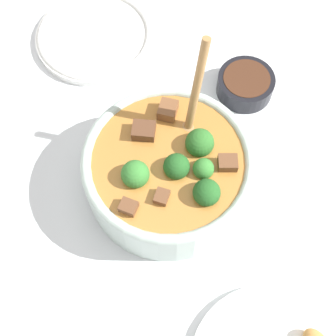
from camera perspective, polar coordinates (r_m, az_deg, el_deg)
ground_plane at (r=0.74m, az=-0.00°, el=-1.95°), size 4.00×4.00×0.00m
stew_bowl at (r=0.70m, az=0.06°, el=-0.20°), size 0.25×0.25×0.24m
condiment_bowl at (r=0.83m, az=9.42°, el=10.08°), size 0.10×0.10×0.04m
empty_plate at (r=0.91m, az=-8.89°, el=15.65°), size 0.22×0.22×0.02m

